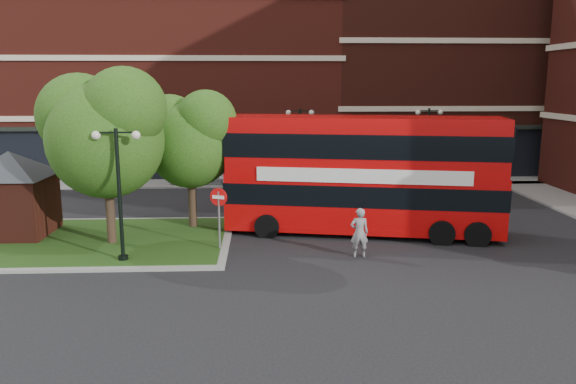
{
  "coord_description": "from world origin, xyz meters",
  "views": [
    {
      "loc": [
        -0.31,
        -19.95,
        6.64
      ],
      "look_at": [
        0.76,
        3.44,
        2.0
      ],
      "focal_mm": 35.0,
      "sensor_mm": 36.0,
      "label": 1
    }
  ],
  "objects_px": {
    "woman": "(359,233)",
    "car_silver": "(200,176)",
    "bus": "(363,167)",
    "car_white": "(314,175)"
  },
  "relations": [
    {
      "from": "woman",
      "to": "car_silver",
      "type": "xyz_separation_m",
      "value": [
        -7.72,
        15.42,
        -0.32
      ]
    },
    {
      "from": "woman",
      "to": "car_white",
      "type": "distance_m",
      "value": 15.43
    },
    {
      "from": "car_silver",
      "to": "car_white",
      "type": "xyz_separation_m",
      "value": [
        7.4,
        0.0,
        -0.04
      ]
    },
    {
      "from": "car_silver",
      "to": "car_white",
      "type": "height_order",
      "value": "car_silver"
    },
    {
      "from": "woman",
      "to": "car_silver",
      "type": "distance_m",
      "value": 17.25
    },
    {
      "from": "woman",
      "to": "car_silver",
      "type": "bearing_deg",
      "value": -63.74
    },
    {
      "from": "car_silver",
      "to": "car_white",
      "type": "bearing_deg",
      "value": -88.38
    },
    {
      "from": "bus",
      "to": "woman",
      "type": "distance_m",
      "value": 4.02
    },
    {
      "from": "bus",
      "to": "car_white",
      "type": "height_order",
      "value": "bus"
    },
    {
      "from": "woman",
      "to": "car_white",
      "type": "xyz_separation_m",
      "value": [
        -0.32,
        15.42,
        -0.35
      ]
    }
  ]
}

